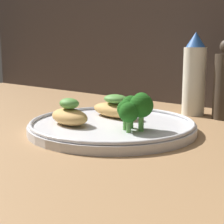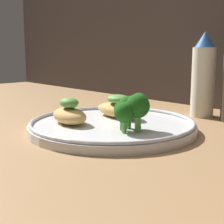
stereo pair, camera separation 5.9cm
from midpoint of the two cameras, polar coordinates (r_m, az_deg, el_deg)
name	(u,v)px [view 1 (the left image)]	position (r cm, az deg, el deg)	size (l,w,h in cm)	color
ground_plane	(112,134)	(60.32, -2.83, -3.67)	(180.00, 180.00, 1.00)	#936D47
plate	(112,126)	(59.97, -2.84, -2.29)	(29.19, 29.19, 2.00)	silver
grilled_meat_front	(69,115)	(59.23, -9.96, -0.46)	(9.19, 6.33, 4.60)	tan
grilled_meat_middle	(116,108)	(64.55, -2.04, 0.62)	(11.30, 5.17, 4.38)	tan
broccoli_bunch	(135,107)	(54.00, 0.64, 0.75)	(6.09, 5.98, 6.02)	#569942
sauce_bottle	(194,76)	(75.19, 11.32, 5.90)	(4.83, 4.83, 17.67)	silver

